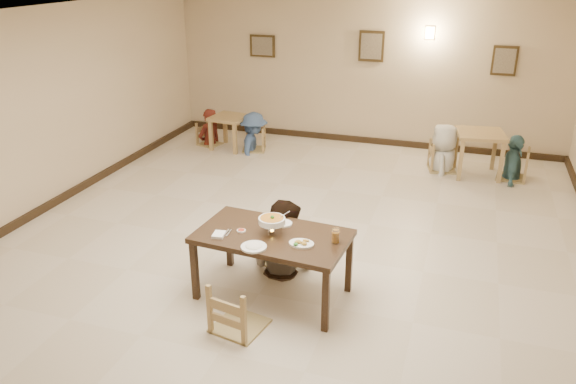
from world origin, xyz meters
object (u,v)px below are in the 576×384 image
(bg_table_right, at_px, (480,140))
(bg_diner_b, at_px, (253,113))
(curry_warmer, at_px, (272,221))
(bg_chair_rl, at_px, (444,144))
(bg_chair_lr, at_px, (253,128))
(main_table, at_px, (272,240))
(bg_diner_d, at_px, (518,135))
(chair_far, at_px, (283,230))
(bg_diner_c, at_px, (447,124))
(drink_glass, at_px, (335,236))
(main_diner, at_px, (282,201))
(bg_chair_rr, at_px, (515,151))
(bg_table_left, at_px, (229,123))
(bg_diner_a, at_px, (208,109))
(chair_near, at_px, (238,283))
(bg_chair_ll, at_px, (209,124))

(bg_table_right, distance_m, bg_diner_b, 4.31)
(curry_warmer, xyz_separation_m, bg_table_right, (2.18, 4.79, -0.29))
(bg_chair_rl, bearing_deg, bg_chair_lr, 77.82)
(main_table, bearing_deg, bg_diner_d, 64.49)
(chair_far, xyz_separation_m, bg_diner_c, (1.70, 4.12, 0.40))
(curry_warmer, height_order, drink_glass, curry_warmer)
(bg_table_right, bearing_deg, main_diner, -118.51)
(drink_glass, distance_m, bg_diner_b, 5.61)
(main_table, bearing_deg, bg_table_right, 70.10)
(bg_chair_lr, bearing_deg, bg_chair_rl, 75.14)
(main_diner, relative_size, bg_chair_rr, 1.78)
(bg_table_left, distance_m, bg_diner_a, 0.56)
(bg_chair_rl, height_order, bg_diner_d, bg_diner_d)
(bg_diner_c, bearing_deg, chair_near, -19.99)
(main_diner, relative_size, bg_table_left, 2.46)
(bg_chair_lr, height_order, bg_diner_d, bg_diner_d)
(chair_near, bearing_deg, main_table, -89.35)
(drink_glass, distance_m, bg_chair_ll, 6.23)
(bg_chair_lr, bearing_deg, main_table, 8.71)
(chair_far, xyz_separation_m, drink_glass, (0.84, -0.72, 0.40))
(chair_far, height_order, bg_diner_b, bg_diner_b)
(bg_table_left, height_order, bg_chair_lr, bg_chair_lr)
(chair_far, distance_m, bg_diner_d, 5.00)
(chair_near, height_order, bg_chair_lr, chair_near)
(chair_near, distance_m, bg_chair_ll, 6.35)
(bg_table_left, relative_size, bg_diner_c, 0.43)
(chair_far, relative_size, bg_chair_ll, 1.06)
(bg_diner_c, height_order, bg_diner_d, bg_diner_c)
(main_table, xyz_separation_m, main_diner, (-0.10, 0.62, 0.22))
(bg_diner_b, xyz_separation_m, bg_diner_d, (4.91, -0.04, 0.02))
(chair_near, height_order, bg_chair_rr, chair_near)
(main_table, distance_m, bg_chair_rl, 5.12)
(chair_near, distance_m, bg_table_left, 6.05)
(chair_far, height_order, bg_chair_ll, chair_far)
(bg_diner_c, bearing_deg, curry_warmer, -21.03)
(main_diner, height_order, bg_table_right, main_diner)
(main_diner, xyz_separation_m, bg_chair_rl, (1.67, 4.24, -0.42))
(bg_table_left, height_order, bg_diner_b, bg_diner_b)
(bg_chair_ll, relative_size, bg_chair_rr, 0.85)
(curry_warmer, distance_m, bg_diner_a, 5.80)
(bg_diner_a, bearing_deg, chair_near, 53.27)
(bg_chair_ll, distance_m, bg_chair_lr, 1.01)
(bg_chair_rl, relative_size, bg_diner_d, 0.63)
(bg_chair_rl, bearing_deg, bg_chair_ll, 77.30)
(bg_chair_ll, bearing_deg, curry_warmer, -131.35)
(bg_table_right, relative_size, bg_diner_d, 0.57)
(bg_diner_a, bearing_deg, bg_chair_lr, 112.68)
(bg_diner_b, distance_m, bg_diner_c, 3.71)
(main_diner, relative_size, bg_diner_d, 1.16)
(chair_near, height_order, curry_warmer, chair_near)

